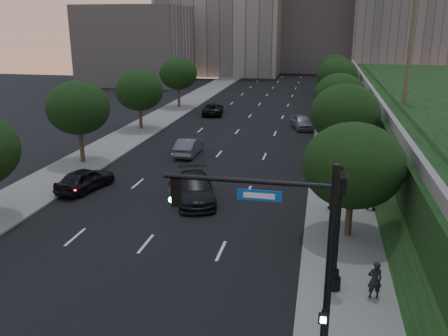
% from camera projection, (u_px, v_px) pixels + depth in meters
% --- Properties ---
extents(ground, '(160.00, 160.00, 0.00)m').
position_uv_depth(ground, '(103.00, 296.00, 19.93)').
color(ground, black).
rests_on(ground, ground).
extents(road_surface, '(16.00, 140.00, 0.02)m').
position_uv_depth(road_surface, '(234.00, 136.00, 48.01)').
color(road_surface, black).
rests_on(road_surface, ground).
extents(sidewalk_right, '(4.50, 140.00, 0.15)m').
position_uv_depth(sidewalk_right, '(337.00, 140.00, 46.02)').
color(sidewalk_right, slate).
rests_on(sidewalk_right, ground).
extents(sidewalk_left, '(4.50, 140.00, 0.15)m').
position_uv_depth(sidewalk_left, '(138.00, 131.00, 49.97)').
color(sidewalk_left, slate).
rests_on(sidewalk_left, ground).
extents(parapet_wall, '(0.35, 90.00, 0.70)m').
position_uv_depth(parapet_wall, '(378.00, 101.00, 42.26)').
color(parapet_wall, slate).
rests_on(parapet_wall, embankment).
extents(office_block_mid, '(22.00, 18.00, 26.00)m').
position_uv_depth(office_block_mid, '(316.00, 14.00, 110.45)').
color(office_block_mid, '#A29C95').
rests_on(office_block_mid, ground).
extents(office_block_filler, '(18.00, 16.00, 14.00)m').
position_uv_depth(office_block_filler, '(136.00, 45.00, 88.43)').
color(office_block_filler, '#A29C95').
rests_on(office_block_filler, ground).
extents(tree_right_a, '(5.20, 5.20, 6.24)m').
position_uv_depth(tree_right_a, '(353.00, 165.00, 24.25)').
color(tree_right_a, '#38281C').
rests_on(tree_right_a, ground).
extents(tree_right_b, '(5.20, 5.20, 6.74)m').
position_uv_depth(tree_right_b, '(345.00, 114.00, 35.34)').
color(tree_right_b, '#38281C').
rests_on(tree_right_b, ground).
extents(tree_right_c, '(5.20, 5.20, 6.24)m').
position_uv_depth(tree_right_c, '(340.00, 95.00, 47.66)').
color(tree_right_c, '#38281C').
rests_on(tree_right_c, ground).
extents(tree_right_d, '(5.20, 5.20, 6.74)m').
position_uv_depth(tree_right_d, '(337.00, 76.00, 60.62)').
color(tree_right_d, '#38281C').
rests_on(tree_right_d, ground).
extents(tree_right_e, '(5.20, 5.20, 6.24)m').
position_uv_depth(tree_right_e, '(335.00, 69.00, 74.81)').
color(tree_right_e, '#38281C').
rests_on(tree_right_e, ground).
extents(tree_left_b, '(5.00, 5.00, 6.71)m').
position_uv_depth(tree_left_b, '(78.00, 108.00, 37.43)').
color(tree_left_b, '#38281C').
rests_on(tree_left_b, ground).
extents(tree_left_c, '(5.00, 5.00, 6.34)m').
position_uv_depth(tree_left_c, '(139.00, 90.00, 49.71)').
color(tree_left_c, '#38281C').
rests_on(tree_left_c, ground).
extents(tree_left_d, '(5.00, 5.00, 6.71)m').
position_uv_depth(tree_left_d, '(178.00, 74.00, 62.70)').
color(tree_left_d, '#38281C').
rests_on(tree_left_d, ground).
extents(traffic_signal_mast, '(5.68, 0.56, 7.00)m').
position_uv_depth(traffic_signal_mast, '(295.00, 262.00, 15.21)').
color(traffic_signal_mast, black).
rests_on(traffic_signal_mast, ground).
extents(street_lamp, '(0.64, 0.64, 5.62)m').
position_uv_depth(street_lamp, '(337.00, 235.00, 19.50)').
color(street_lamp, black).
rests_on(street_lamp, ground).
extents(pedestrian_signal, '(0.30, 0.33, 2.50)m').
position_uv_depth(pedestrian_signal, '(322.00, 336.00, 14.91)').
color(pedestrian_signal, black).
rests_on(pedestrian_signal, ground).
extents(sedan_near_left, '(2.93, 4.93, 1.57)m').
position_uv_depth(sedan_near_left, '(85.00, 179.00, 32.35)').
color(sedan_near_left, black).
rests_on(sedan_near_left, ground).
extents(sedan_mid_left, '(1.66, 4.60, 1.51)m').
position_uv_depth(sedan_mid_left, '(189.00, 147.00, 40.98)').
color(sedan_mid_left, '#4F5156').
rests_on(sedan_mid_left, ground).
extents(sedan_far_left, '(3.09, 5.44, 1.43)m').
position_uv_depth(sedan_far_left, '(213.00, 109.00, 59.01)').
color(sedan_far_left, black).
rests_on(sedan_far_left, ground).
extents(sedan_near_right, '(4.05, 6.13, 1.65)m').
position_uv_depth(sedan_near_right, '(195.00, 189.00, 30.39)').
color(sedan_near_right, black).
rests_on(sedan_near_right, ground).
extents(sedan_far_right, '(3.01, 4.81, 1.53)m').
position_uv_depth(sedan_far_right, '(302.00, 122.00, 51.13)').
color(sedan_far_right, slate).
rests_on(sedan_far_right, ground).
extents(pedestrian_a, '(0.67, 0.52, 1.64)m').
position_uv_depth(pedestrian_a, '(375.00, 280.00, 19.33)').
color(pedestrian_a, black).
rests_on(pedestrian_a, sidewalk_right).
extents(pedestrian_b, '(1.04, 0.95, 1.75)m').
position_uv_depth(pedestrian_b, '(371.00, 195.00, 28.63)').
color(pedestrian_b, black).
rests_on(pedestrian_b, sidewalk_right).
extents(pedestrian_c, '(1.15, 0.77, 1.82)m').
position_uv_depth(pedestrian_c, '(333.00, 195.00, 28.60)').
color(pedestrian_c, black).
rests_on(pedestrian_c, sidewalk_right).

